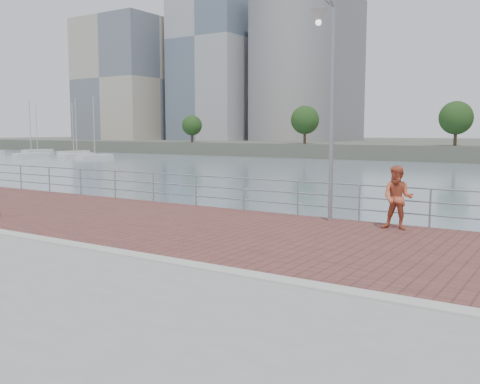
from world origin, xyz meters
The scene contains 7 objects.
water centered at (0.00, 0.00, -2.00)m, with size 400.00×400.00×0.00m, color slate.
brick_lane centered at (0.00, 3.60, 0.01)m, with size 40.00×6.80×0.02m, color brown.
curb centered at (0.00, 0.00, 0.03)m, with size 40.00×0.40×0.06m, color #B7B5AD.
guardrail centered at (0.00, 7.00, 0.69)m, with size 39.06×0.06×1.13m.
street_lamp centered at (0.30, 6.04, 4.47)m, with size 0.46×1.33×6.29m.
bystander centered at (2.41, 6.16, 0.89)m, with size 0.84×0.66×1.74m, color #C65B3A.
marina centered at (-81.29, 58.95, -1.52)m, with size 33.15×19.39×10.48m.
Camera 1 is at (6.63, -8.24, 2.69)m, focal length 40.00 mm.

